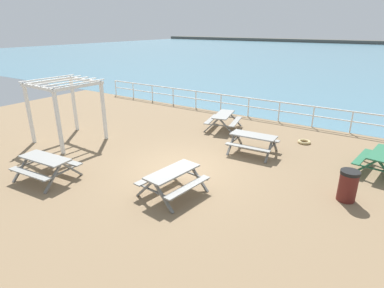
% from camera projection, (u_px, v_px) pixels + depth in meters
% --- Properties ---
extents(ground_plane, '(30.00, 24.00, 0.20)m').
position_uv_depth(ground_plane, '(182.00, 171.00, 11.43)').
color(ground_plane, '#846B4C').
extents(sea_band, '(142.00, 90.00, 0.01)m').
position_uv_depth(sea_band, '(364.00, 56.00, 52.47)').
color(sea_band, teal).
rests_on(sea_band, ground).
extents(distant_shoreline, '(142.00, 6.00, 1.80)m').
position_uv_depth(distant_shoreline, '(384.00, 44.00, 85.96)').
color(distant_shoreline, '#4C4C47').
rests_on(distant_shoreline, ground).
extents(seaward_railing, '(23.07, 0.07, 1.08)m').
position_uv_depth(seaward_railing, '(264.00, 106.00, 17.17)').
color(seaward_railing, white).
rests_on(seaward_railing, ground).
extents(picnic_table_near_left, '(1.89, 1.64, 0.80)m').
position_uv_depth(picnic_table_near_left, '(253.00, 139.00, 12.58)').
color(picnic_table_near_left, gray).
rests_on(picnic_table_near_left, ground).
extents(picnic_table_mid_centre, '(1.92, 1.68, 0.80)m').
position_uv_depth(picnic_table_mid_centre, '(46.00, 163.00, 10.43)').
color(picnic_table_mid_centre, gray).
rests_on(picnic_table_mid_centre, ground).
extents(picnic_table_far_left, '(1.75, 1.98, 0.80)m').
position_uv_depth(picnic_table_far_left, '(383.00, 158.00, 10.82)').
color(picnic_table_far_left, '#286B47').
rests_on(picnic_table_far_left, ground).
extents(picnic_table_seaward, '(1.88, 2.09, 0.80)m').
position_uv_depth(picnic_table_seaward, '(223.00, 118.00, 15.51)').
color(picnic_table_seaward, gray).
rests_on(picnic_table_seaward, ground).
extents(picnic_table_corner, '(1.73, 1.97, 0.80)m').
position_uv_depth(picnic_table_corner, '(172.00, 177.00, 9.48)').
color(picnic_table_corner, gray).
rests_on(picnic_table_corner, ground).
extents(lattice_pergola, '(2.54, 2.66, 2.70)m').
position_uv_depth(lattice_pergola, '(65.00, 97.00, 13.46)').
color(lattice_pergola, white).
rests_on(lattice_pergola, ground).
extents(litter_bin, '(0.55, 0.55, 0.95)m').
position_uv_depth(litter_bin, '(348.00, 186.00, 9.17)').
color(litter_bin, '#591E19').
rests_on(litter_bin, ground).
extents(rope_coil, '(0.55, 0.55, 0.11)m').
position_uv_depth(rope_coil, '(304.00, 142.00, 13.83)').
color(rope_coil, tan).
rests_on(rope_coil, ground).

